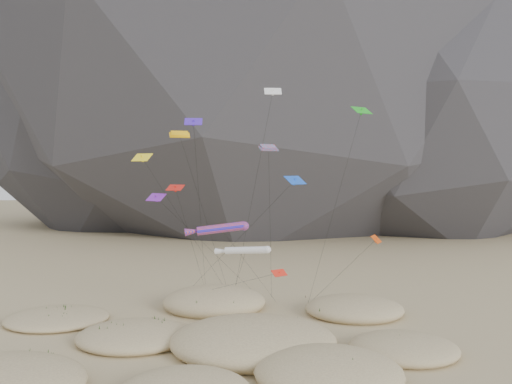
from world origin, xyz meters
TOP-DOWN VIEW (x-y plane):
  - ground at (0.00, 0.00)m, footprint 500.00×500.00m
  - rock_headland at (6.37, 118.72)m, footprint 226.37×148.64m
  - dunes at (-1.39, 3.45)m, footprint 50.08×37.58m
  - dune_grass at (-2.50, 4.46)m, footprint 41.47×26.40m
  - kite_stakes at (2.55, 22.97)m, footprint 21.12×8.08m
  - rainbow_tube_kite at (-1.70, 12.91)m, footprint 11.37×9.27m
  - white_tube_kite at (1.47, 8.27)m, footprint 6.38×17.53m
  - orange_parafoil at (-6.35, 13.62)m, footprint 6.66×11.84m
  - multi_parafoil at (4.29, 11.53)m, footprint 2.44×12.60m
  - delta_kites at (2.03, 11.32)m, footprint 29.97×22.47m

SIDE VIEW (x-z plane):
  - ground at x=0.00m, z-range 0.00..0.00m
  - kite_stakes at x=2.55m, z-range 0.00..0.30m
  - dunes at x=-1.39m, z-range -1.21..2.68m
  - dune_grass at x=-2.50m, z-range 0.06..1.66m
  - white_tube_kite at x=1.47m, z-range 4.27..14.12m
  - rainbow_tube_kite at x=-1.70m, z-range 5.10..17.04m
  - delta_kites at x=2.03m, z-range 4.10..32.00m
  - multi_parafoil at x=4.29m, z-range 9.87..31.04m
  - orange_parafoil at x=-6.35m, z-range 10.71..33.61m
  - rock_headland at x=6.37m, z-range -16.07..161.43m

